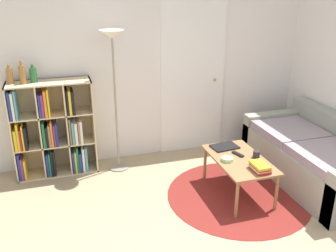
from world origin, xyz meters
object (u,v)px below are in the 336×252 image
(floor_lamp, at_px, (113,56))
(bottle_left, at_px, (10,76))
(coffee_table, at_px, (239,162))
(laptop, at_px, (225,147))
(couch, at_px, (317,158))
(cup, at_px, (256,154))
(bottle_right, at_px, (33,75))
(bowl, at_px, (227,159))
(bottle_middle, at_px, (22,74))
(bookshelf, at_px, (52,131))

(floor_lamp, xyz_separation_m, bottle_left, (-1.16, 0.14, -0.19))
(coffee_table, height_order, laptop, laptop)
(couch, bearing_deg, bottle_left, 161.56)
(couch, xyz_separation_m, bottle_left, (-3.42, 1.14, 0.99))
(cup, bearing_deg, floor_lamp, 142.80)
(cup, xyz_separation_m, bottle_right, (-2.30, 1.20, 0.79))
(laptop, xyz_separation_m, bottle_left, (-2.32, 0.85, 0.83))
(coffee_table, height_order, cup, cup)
(laptop, bearing_deg, bowl, -110.30)
(bottle_right, bearing_deg, coffee_table, -29.00)
(couch, distance_m, cup, 0.89)
(bottle_middle, bearing_deg, cup, -25.58)
(bookshelf, bearing_deg, coffee_table, -30.05)
(laptop, bearing_deg, bottle_left, 159.91)
(bookshelf, relative_size, bottle_left, 5.35)
(laptop, relative_size, bowl, 2.51)
(bottle_middle, bearing_deg, couch, -18.57)
(floor_lamp, distance_m, cup, 2.00)
(coffee_table, relative_size, bottle_middle, 3.49)
(cup, relative_size, bottle_left, 0.35)
(bottle_middle, bearing_deg, bottle_right, 19.39)
(bookshelf, xyz_separation_m, laptop, (1.94, -0.83, -0.11))
(floor_lamp, xyz_separation_m, laptop, (1.16, -0.71, -1.01))
(bookshelf, relative_size, cup, 15.46)
(coffee_table, distance_m, bottle_right, 2.56)
(bookshelf, height_order, bottle_right, bottle_right)
(laptop, xyz_separation_m, bottle_middle, (-2.19, 0.81, 0.84))
(bookshelf, xyz_separation_m, bottle_middle, (-0.25, -0.02, 0.73))
(couch, distance_m, laptop, 1.15)
(floor_lamp, distance_m, bowl, 1.78)
(bookshelf, distance_m, coffee_table, 2.29)
(laptop, relative_size, bottle_middle, 1.24)
(cup, bearing_deg, bottle_middle, 154.42)
(coffee_table, height_order, bowl, bowl)
(bottle_left, distance_m, bottle_middle, 0.14)
(floor_lamp, xyz_separation_m, bottle_right, (-0.91, 0.14, -0.19))
(bookshelf, bearing_deg, floor_lamp, -8.61)
(bookshelf, xyz_separation_m, bottle_right, (-0.13, 0.03, 0.71))
(floor_lamp, distance_m, bottle_middle, 1.05)
(cup, height_order, bottle_right, bottle_right)
(bookshelf, height_order, bowl, bookshelf)
(couch, bearing_deg, bottle_middle, 161.43)
(coffee_table, bearing_deg, couch, 1.32)
(bowl, xyz_separation_m, bottle_middle, (-2.06, 1.14, 0.83))
(floor_lamp, relative_size, couch, 0.95)
(coffee_table, bearing_deg, cup, -8.06)
(bookshelf, relative_size, floor_lamp, 0.67)
(bookshelf, bearing_deg, bottle_left, 176.65)
(bowl, relative_size, bottle_right, 0.62)
(bowl, distance_m, bottle_right, 2.42)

